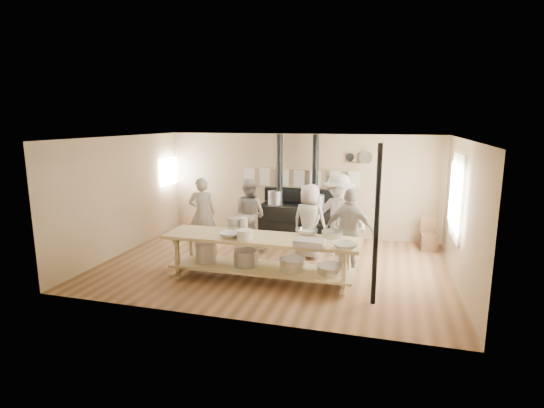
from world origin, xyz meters
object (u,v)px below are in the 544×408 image
(cook_left, at_px, (250,214))
(cook_by_window, at_px, (338,215))
(cook_far_left, at_px, (202,213))
(cook_center, at_px, (310,221))
(cook_right, at_px, (350,231))
(stove, at_px, (296,218))
(chair, at_px, (429,240))
(prep_table, at_px, (261,254))
(roasting_pan, at_px, (310,243))

(cook_left, relative_size, cook_by_window, 0.90)
(cook_far_left, relative_size, cook_left, 1.01)
(cook_far_left, distance_m, cook_center, 2.52)
(cook_left, relative_size, cook_right, 0.99)
(cook_right, bearing_deg, cook_left, -14.44)
(cook_left, bearing_deg, stove, -104.97)
(cook_center, xyz_separation_m, chair, (2.54, 1.29, -0.58))
(prep_table, height_order, cook_by_window, cook_by_window)
(cook_right, bearing_deg, chair, -122.21)
(stove, relative_size, roasting_pan, 5.15)
(chair, bearing_deg, prep_table, -141.69)
(cook_far_left, relative_size, chair, 2.16)
(cook_far_left, height_order, roasting_pan, cook_far_left)
(cook_far_left, bearing_deg, chair, 173.79)
(cook_center, distance_m, cook_right, 1.13)
(prep_table, distance_m, roasting_pan, 1.10)
(cook_right, relative_size, cook_by_window, 0.91)
(stove, distance_m, cook_far_left, 2.39)
(cook_far_left, bearing_deg, stove, -163.82)
(cook_center, bearing_deg, roasting_pan, 117.31)
(cook_center, bearing_deg, cook_by_window, -133.78)
(cook_far_left, bearing_deg, cook_left, 172.91)
(stove, height_order, cook_far_left, stove)
(cook_by_window, relative_size, chair, 2.36)
(prep_table, distance_m, cook_far_left, 2.52)
(cook_center, height_order, chair, cook_center)
(prep_table, distance_m, chair, 4.27)
(cook_by_window, bearing_deg, cook_far_left, -174.07)
(cook_left, bearing_deg, roasting_pan, 150.66)
(prep_table, relative_size, roasting_pan, 7.13)
(stove, relative_size, cook_left, 1.59)
(cook_far_left, height_order, cook_center, cook_far_left)
(cook_far_left, relative_size, cook_right, 1.00)
(cook_right, distance_m, roasting_pan, 1.35)
(stove, bearing_deg, cook_right, -54.23)
(cook_right, distance_m, chair, 2.62)
(cook_left, distance_m, chair, 4.16)
(cook_center, bearing_deg, prep_table, 85.25)
(cook_by_window, distance_m, chair, 2.30)
(roasting_pan, bearing_deg, chair, 55.69)
(cook_far_left, distance_m, cook_left, 1.10)
(roasting_pan, bearing_deg, cook_right, 66.11)
(cook_right, relative_size, roasting_pan, 3.28)
(prep_table, xyz_separation_m, roasting_pan, (0.98, -0.33, 0.39))
(cook_left, height_order, cook_right, cook_right)
(cook_by_window, xyz_separation_m, chair, (1.98, 0.97, -0.68))
(cook_left, height_order, roasting_pan, cook_left)
(cook_left, bearing_deg, prep_table, 135.27)
(cook_left, xyz_separation_m, cook_by_window, (2.02, 0.04, 0.09))
(cook_far_left, xyz_separation_m, cook_right, (3.44, -0.71, -0.00))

